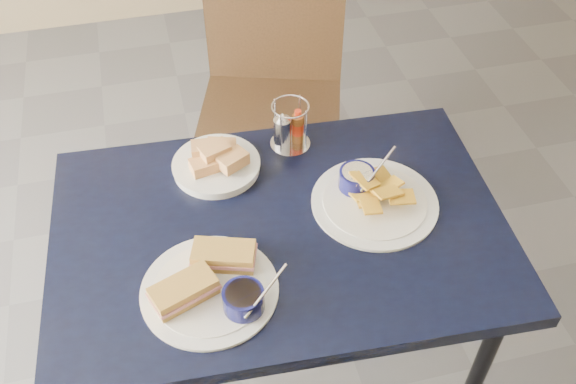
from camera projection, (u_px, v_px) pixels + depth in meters
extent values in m
cube|color=black|center=(280.00, 231.00, 1.56)|extent=(1.14, 0.79, 0.04)
cylinder|color=black|center=(479.00, 371.00, 1.71)|extent=(0.04, 0.04, 0.71)
cylinder|color=black|center=(107.00, 270.00, 1.95)|extent=(0.04, 0.04, 0.71)
cylinder|color=black|center=(401.00, 214.00, 2.11)|extent=(0.04, 0.04, 0.71)
cube|color=black|center=(271.00, 114.00, 2.25)|extent=(0.60, 0.59, 0.05)
cylinder|color=black|center=(230.00, 211.00, 2.28)|extent=(0.04, 0.04, 0.47)
cylinder|color=black|center=(335.00, 193.00, 2.35)|extent=(0.04, 0.04, 0.47)
cylinder|color=black|center=(213.00, 145.00, 2.53)|extent=(0.04, 0.04, 0.47)
cylinder|color=black|center=(309.00, 130.00, 2.60)|extent=(0.04, 0.04, 0.47)
cube|color=black|center=(256.00, 14.00, 2.20)|extent=(0.47, 0.19, 0.51)
cylinder|color=white|center=(210.00, 290.00, 1.41)|extent=(0.31, 0.31, 0.01)
cylinder|color=white|center=(209.00, 289.00, 1.41)|extent=(0.25, 0.25, 0.00)
cube|color=#B88D42|center=(184.00, 291.00, 1.38)|extent=(0.16, 0.12, 0.04)
cube|color=tan|center=(184.00, 292.00, 1.38)|extent=(0.16, 0.12, 0.01)
cube|color=#B88D42|center=(224.00, 255.00, 1.44)|extent=(0.15, 0.11, 0.04)
cube|color=tan|center=(224.00, 257.00, 1.45)|extent=(0.16, 0.12, 0.01)
cylinder|color=#090933|center=(243.00, 300.00, 1.36)|extent=(0.09, 0.09, 0.05)
cylinder|color=black|center=(243.00, 295.00, 1.35)|extent=(0.08, 0.08, 0.01)
cylinder|color=silver|center=(266.00, 291.00, 1.32)|extent=(0.11, 0.07, 0.08)
cylinder|color=white|center=(375.00, 202.00, 1.60)|extent=(0.32, 0.32, 0.01)
cylinder|color=white|center=(375.00, 201.00, 1.60)|extent=(0.26, 0.26, 0.00)
cube|color=gold|center=(364.00, 199.00, 1.59)|extent=(0.05, 0.07, 0.02)
cube|color=gold|center=(383.00, 180.00, 1.63)|extent=(0.06, 0.08, 0.03)
cube|color=gold|center=(363.00, 194.00, 1.59)|extent=(0.07, 0.06, 0.01)
cube|color=gold|center=(374.00, 186.00, 1.61)|extent=(0.06, 0.08, 0.02)
cube|color=gold|center=(389.00, 189.00, 1.59)|extent=(0.07, 0.06, 0.03)
cube|color=gold|center=(371.00, 207.00, 1.54)|extent=(0.05, 0.07, 0.02)
cube|color=gold|center=(363.00, 181.00, 1.60)|extent=(0.07, 0.06, 0.03)
cube|color=gold|center=(401.00, 198.00, 1.55)|extent=(0.07, 0.05, 0.02)
cube|color=gold|center=(388.00, 195.00, 1.55)|extent=(0.07, 0.06, 0.02)
cube|color=gold|center=(365.00, 181.00, 1.58)|extent=(0.07, 0.08, 0.01)
cylinder|color=#090933|center=(357.00, 179.00, 1.61)|extent=(0.09, 0.09, 0.05)
cylinder|color=beige|center=(357.00, 174.00, 1.60)|extent=(0.08, 0.08, 0.01)
cylinder|color=silver|center=(378.00, 169.00, 1.58)|extent=(0.11, 0.07, 0.08)
cylinder|color=white|center=(217.00, 167.00, 1.68)|extent=(0.23, 0.23, 0.02)
cylinder|color=white|center=(216.00, 164.00, 1.67)|extent=(0.19, 0.19, 0.00)
cube|color=tan|center=(205.00, 165.00, 1.64)|extent=(0.08, 0.06, 0.03)
cube|color=tan|center=(221.00, 148.00, 1.68)|extent=(0.09, 0.07, 0.03)
cube|color=tan|center=(233.00, 160.00, 1.64)|extent=(0.09, 0.08, 0.03)
cube|color=tan|center=(206.00, 149.00, 1.66)|extent=(0.08, 0.06, 0.03)
cube|color=tan|center=(215.00, 152.00, 1.64)|extent=(0.09, 0.07, 0.03)
cylinder|color=silver|center=(290.00, 144.00, 1.76)|extent=(0.11, 0.11, 0.01)
cylinder|color=silver|center=(299.00, 115.00, 1.74)|extent=(0.01, 0.01, 0.13)
cylinder|color=silver|center=(275.00, 118.00, 1.72)|extent=(0.01, 0.01, 0.13)
cylinder|color=silver|center=(281.00, 134.00, 1.68)|extent=(0.01, 0.01, 0.13)
cylinder|color=silver|center=(306.00, 130.00, 1.69)|extent=(0.01, 0.01, 0.13)
torus|color=silver|center=(290.00, 106.00, 1.66)|extent=(0.10, 0.10, 0.00)
cylinder|color=silver|center=(282.00, 132.00, 1.72)|extent=(0.05, 0.05, 0.08)
cone|color=silver|center=(282.00, 116.00, 1.68)|extent=(0.04, 0.04, 0.02)
cylinder|color=brown|center=(298.00, 128.00, 1.73)|extent=(0.03, 0.03, 0.08)
cylinder|color=#A32009|center=(298.00, 128.00, 1.73)|extent=(0.03, 0.03, 0.03)
cylinder|color=#A32009|center=(298.00, 113.00, 1.69)|extent=(0.02, 0.02, 0.02)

